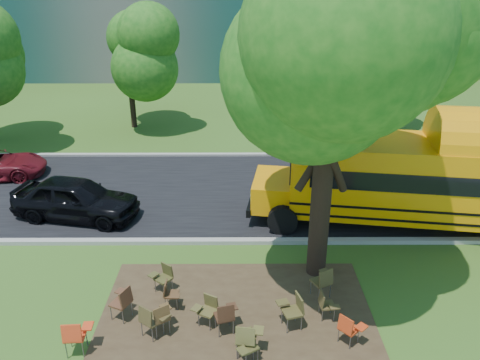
{
  "coord_description": "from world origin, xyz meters",
  "views": [
    {
      "loc": [
        1.04,
        -10.26,
        8.06
      ],
      "look_at": [
        1.1,
        4.12,
        1.78
      ],
      "focal_mm": 35.0,
      "sensor_mm": 36.0,
      "label": 1
    }
  ],
  "objects_px": {
    "school_bus": "(458,181)",
    "chair_7": "(349,327)",
    "main_tree": "(330,77)",
    "chair_2": "(161,316)",
    "black_car": "(76,199)",
    "chair_10": "(170,292)",
    "chair_13": "(323,279)",
    "chair_5": "(246,343)",
    "chair_11": "(226,315)",
    "chair_3": "(208,307)",
    "chair_4": "(247,337)",
    "chair_6": "(294,308)",
    "chair_1": "(151,318)",
    "chair_0": "(75,334)",
    "chair_12": "(326,303)",
    "chair_9": "(164,275)",
    "chair_8": "(123,300)"
  },
  "relations": [
    {
      "from": "chair_10",
      "to": "chair_13",
      "type": "xyz_separation_m",
      "value": [
        4.08,
        0.39,
        0.11
      ]
    },
    {
      "from": "chair_9",
      "to": "chair_10",
      "type": "distance_m",
      "value": 0.75
    },
    {
      "from": "main_tree",
      "to": "chair_7",
      "type": "relative_size",
      "value": 11.11
    },
    {
      "from": "chair_5",
      "to": "chair_12",
      "type": "bearing_deg",
      "value": -177.33
    },
    {
      "from": "chair_1",
      "to": "chair_3",
      "type": "relative_size",
      "value": 1.11
    },
    {
      "from": "school_bus",
      "to": "chair_1",
      "type": "xyz_separation_m",
      "value": [
        -9.45,
        -5.39,
        -1.21
      ]
    },
    {
      "from": "chair_4",
      "to": "chair_11",
      "type": "distance_m",
      "value": 0.93
    },
    {
      "from": "chair_11",
      "to": "black_car",
      "type": "distance_m",
      "value": 8.17
    },
    {
      "from": "school_bus",
      "to": "chair_7",
      "type": "xyz_separation_m",
      "value": [
        -4.77,
        -5.65,
        -1.26
      ]
    },
    {
      "from": "chair_12",
      "to": "black_car",
      "type": "relative_size",
      "value": 0.18
    },
    {
      "from": "chair_13",
      "to": "school_bus",
      "type": "bearing_deg",
      "value": 9.41
    },
    {
      "from": "chair_3",
      "to": "chair_12",
      "type": "xyz_separation_m",
      "value": [
        2.97,
        0.18,
        -0.03
      ]
    },
    {
      "from": "chair_5",
      "to": "chair_7",
      "type": "relative_size",
      "value": 0.97
    },
    {
      "from": "black_car",
      "to": "chair_6",
      "type": "bearing_deg",
      "value": -117.33
    },
    {
      "from": "chair_4",
      "to": "chair_6",
      "type": "xyz_separation_m",
      "value": [
        1.17,
        1.01,
        0.0
      ]
    },
    {
      "from": "chair_4",
      "to": "chair_13",
      "type": "distance_m",
      "value": 3.01
    },
    {
      "from": "chair_1",
      "to": "chair_11",
      "type": "relative_size",
      "value": 1.02
    },
    {
      "from": "chair_8",
      "to": "chair_12",
      "type": "height_order",
      "value": "chair_8"
    },
    {
      "from": "chair_2",
      "to": "chair_6",
      "type": "xyz_separation_m",
      "value": [
        3.23,
        0.23,
        0.04
      ]
    },
    {
      "from": "chair_5",
      "to": "chair_10",
      "type": "xyz_separation_m",
      "value": [
        -1.97,
        1.89,
        -0.03
      ]
    },
    {
      "from": "chair_3",
      "to": "chair_4",
      "type": "height_order",
      "value": "chair_4"
    },
    {
      "from": "chair_0",
      "to": "chair_6",
      "type": "relative_size",
      "value": 1.0
    },
    {
      "from": "chair_10",
      "to": "chair_5",
      "type": "bearing_deg",
      "value": 48.32
    },
    {
      "from": "chair_9",
      "to": "chair_7",
      "type": "bearing_deg",
      "value": -167.34
    },
    {
      "from": "chair_5",
      "to": "chair_8",
      "type": "xyz_separation_m",
      "value": [
        -3.08,
        1.45,
        0.08
      ]
    },
    {
      "from": "chair_2",
      "to": "chair_5",
      "type": "height_order",
      "value": "chair_2"
    },
    {
      "from": "school_bus",
      "to": "chair_9",
      "type": "height_order",
      "value": "school_bus"
    },
    {
      "from": "main_tree",
      "to": "chair_7",
      "type": "distance_m",
      "value": 6.05
    },
    {
      "from": "chair_1",
      "to": "chair_3",
      "type": "height_order",
      "value": "chair_1"
    },
    {
      "from": "chair_3",
      "to": "chair_11",
      "type": "bearing_deg",
      "value": 172.88
    },
    {
      "from": "chair_5",
      "to": "chair_11",
      "type": "xyz_separation_m",
      "value": [
        -0.47,
        0.9,
        0.06
      ]
    },
    {
      "from": "black_car",
      "to": "chair_11",
      "type": "bearing_deg",
      "value": -125.93
    },
    {
      "from": "chair_0",
      "to": "chair_9",
      "type": "bearing_deg",
      "value": 51.45
    },
    {
      "from": "chair_0",
      "to": "chair_1",
      "type": "relative_size",
      "value": 1.02
    },
    {
      "from": "chair_2",
      "to": "black_car",
      "type": "relative_size",
      "value": 0.2
    },
    {
      "from": "main_tree",
      "to": "black_car",
      "type": "bearing_deg",
      "value": 156.86
    },
    {
      "from": "chair_8",
      "to": "chair_6",
      "type": "bearing_deg",
      "value": -69.09
    },
    {
      "from": "chair_5",
      "to": "chair_7",
      "type": "bearing_deg",
      "value": 159.4
    },
    {
      "from": "chair_11",
      "to": "black_car",
      "type": "bearing_deg",
      "value": 115.27
    },
    {
      "from": "chair_6",
      "to": "chair_12",
      "type": "height_order",
      "value": "chair_6"
    },
    {
      "from": "chair_7",
      "to": "chair_13",
      "type": "bearing_deg",
      "value": 147.5
    },
    {
      "from": "chair_11",
      "to": "chair_3",
      "type": "bearing_deg",
      "value": 127.09
    },
    {
      "from": "chair_6",
      "to": "main_tree",
      "type": "bearing_deg",
      "value": -37.52
    },
    {
      "from": "chair_0",
      "to": "chair_4",
      "type": "bearing_deg",
      "value": -5.12
    },
    {
      "from": "chair_1",
      "to": "chair_7",
      "type": "relative_size",
      "value": 1.1
    },
    {
      "from": "chair_0",
      "to": "chair_9",
      "type": "distance_m",
      "value": 2.9
    },
    {
      "from": "main_tree",
      "to": "chair_7",
      "type": "xyz_separation_m",
      "value": [
        0.3,
        -2.98,
        -5.26
      ]
    },
    {
      "from": "chair_8",
      "to": "chair_9",
      "type": "relative_size",
      "value": 1.12
    },
    {
      "from": "chair_0",
      "to": "chair_12",
      "type": "distance_m",
      "value": 6.05
    },
    {
      "from": "chair_1",
      "to": "chair_3",
      "type": "xyz_separation_m",
      "value": [
        1.33,
        0.47,
        -0.06
      ]
    }
  ]
}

